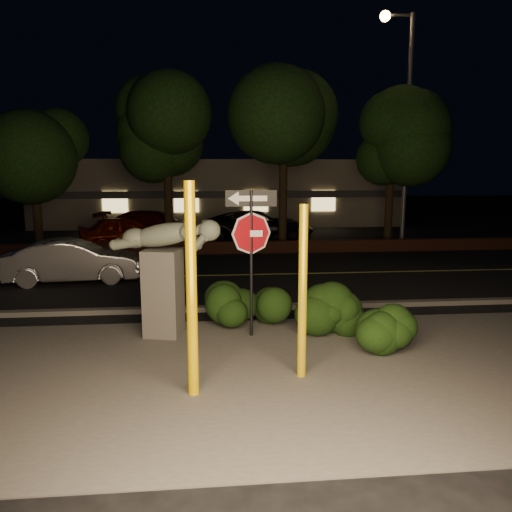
{
  "coord_description": "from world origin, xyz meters",
  "views": [
    {
      "loc": [
        -0.81,
        -8.93,
        3.41
      ],
      "look_at": [
        0.2,
        1.44,
        1.6
      ],
      "focal_mm": 35.0,
      "sensor_mm": 36.0,
      "label": 1
    }
  ],
  "objects_px": {
    "yellow_pole_right": "(303,293)",
    "sculpture": "(165,265)",
    "parked_car_darkred": "(155,227)",
    "silver_sedan": "(73,261)",
    "yellow_pole_left": "(192,292)",
    "signpost": "(251,234)",
    "parked_car_red": "(128,232)",
    "streetlight": "(403,110)",
    "parked_car_dark": "(258,226)"
  },
  "relations": [
    {
      "from": "yellow_pole_right",
      "to": "sculpture",
      "type": "xyz_separation_m",
      "value": [
        -2.4,
        2.37,
        0.06
      ]
    },
    {
      "from": "yellow_pole_right",
      "to": "parked_car_darkred",
      "type": "bearing_deg",
      "value": 104.12
    },
    {
      "from": "sculpture",
      "to": "parked_car_darkred",
      "type": "xyz_separation_m",
      "value": [
        -1.56,
        13.4,
        -0.74
      ]
    },
    {
      "from": "sculpture",
      "to": "silver_sedan",
      "type": "xyz_separation_m",
      "value": [
        -3.21,
        5.29,
        -0.84
      ]
    },
    {
      "from": "yellow_pole_left",
      "to": "signpost",
      "type": "bearing_deg",
      "value": 67.0
    },
    {
      "from": "signpost",
      "to": "parked_car_red",
      "type": "xyz_separation_m",
      "value": [
        -4.33,
        12.27,
        -1.42
      ]
    },
    {
      "from": "signpost",
      "to": "sculpture",
      "type": "bearing_deg",
      "value": 174.34
    },
    {
      "from": "sculpture",
      "to": "silver_sedan",
      "type": "bearing_deg",
      "value": 133.87
    },
    {
      "from": "streetlight",
      "to": "parked_car_red",
      "type": "relative_size",
      "value": 2.38
    },
    {
      "from": "sculpture",
      "to": "parked_car_darkred",
      "type": "relative_size",
      "value": 0.46
    },
    {
      "from": "yellow_pole_right",
      "to": "parked_car_red",
      "type": "distance_m",
      "value": 15.26
    },
    {
      "from": "signpost",
      "to": "streetlight",
      "type": "xyz_separation_m",
      "value": [
        7.81,
        12.14,
        3.87
      ]
    },
    {
      "from": "yellow_pole_left",
      "to": "parked_car_red",
      "type": "xyz_separation_m",
      "value": [
        -3.21,
        14.91,
        -0.91
      ]
    },
    {
      "from": "silver_sedan",
      "to": "parked_car_dark",
      "type": "xyz_separation_m",
      "value": [
        6.5,
        8.27,
        0.08
      ]
    },
    {
      "from": "yellow_pole_right",
      "to": "parked_car_dark",
      "type": "height_order",
      "value": "yellow_pole_right"
    },
    {
      "from": "yellow_pole_left",
      "to": "streetlight",
      "type": "xyz_separation_m",
      "value": [
        8.93,
        14.78,
        4.38
      ]
    },
    {
      "from": "signpost",
      "to": "parked_car_dark",
      "type": "distance_m",
      "value": 13.95
    },
    {
      "from": "yellow_pole_right",
      "to": "streetlight",
      "type": "xyz_separation_m",
      "value": [
        7.16,
        14.27,
        4.57
      ]
    },
    {
      "from": "yellow_pole_left",
      "to": "parked_car_red",
      "type": "relative_size",
      "value": 0.77
    },
    {
      "from": "silver_sedan",
      "to": "parked_car_red",
      "type": "distance_m",
      "value": 6.78
    },
    {
      "from": "yellow_pole_left",
      "to": "silver_sedan",
      "type": "relative_size",
      "value": 0.82
    },
    {
      "from": "signpost",
      "to": "streetlight",
      "type": "relative_size",
      "value": 0.3
    },
    {
      "from": "parked_car_darkred",
      "to": "parked_car_dark",
      "type": "height_order",
      "value": "parked_car_darkred"
    },
    {
      "from": "yellow_pole_left",
      "to": "parked_car_darkred",
      "type": "height_order",
      "value": "yellow_pole_left"
    },
    {
      "from": "yellow_pole_right",
      "to": "streetlight",
      "type": "bearing_deg",
      "value": 63.35
    },
    {
      "from": "parked_car_red",
      "to": "parked_car_dark",
      "type": "relative_size",
      "value": 0.8
    },
    {
      "from": "parked_car_darkred",
      "to": "parked_car_dark",
      "type": "distance_m",
      "value": 4.86
    },
    {
      "from": "parked_car_red",
      "to": "parked_car_darkred",
      "type": "xyz_separation_m",
      "value": [
        1.01,
        1.36,
        0.04
      ]
    },
    {
      "from": "signpost",
      "to": "parked_car_red",
      "type": "distance_m",
      "value": 13.09
    },
    {
      "from": "yellow_pole_left",
      "to": "signpost",
      "type": "xyz_separation_m",
      "value": [
        1.12,
        2.64,
        0.51
      ]
    },
    {
      "from": "yellow_pole_left",
      "to": "parked_car_red",
      "type": "height_order",
      "value": "yellow_pole_left"
    },
    {
      "from": "yellow_pole_left",
      "to": "sculpture",
      "type": "bearing_deg",
      "value": 102.45
    },
    {
      "from": "yellow_pole_right",
      "to": "sculpture",
      "type": "distance_m",
      "value": 3.37
    },
    {
      "from": "yellow_pole_right",
      "to": "parked_car_dark",
      "type": "distance_m",
      "value": 15.96
    },
    {
      "from": "yellow_pole_right",
      "to": "silver_sedan",
      "type": "distance_m",
      "value": 9.52
    },
    {
      "from": "parked_car_darkred",
      "to": "parked_car_dark",
      "type": "bearing_deg",
      "value": -82.92
    },
    {
      "from": "parked_car_dark",
      "to": "parked_car_red",
      "type": "bearing_deg",
      "value": 103.17
    },
    {
      "from": "sculpture",
      "to": "silver_sedan",
      "type": "distance_m",
      "value": 6.24
    },
    {
      "from": "streetlight",
      "to": "parked_car_dark",
      "type": "relative_size",
      "value": 1.9
    },
    {
      "from": "yellow_pole_right",
      "to": "parked_car_dark",
      "type": "xyz_separation_m",
      "value": [
        0.89,
        15.92,
        -0.7
      ]
    },
    {
      "from": "sculpture",
      "to": "parked_car_darkred",
      "type": "distance_m",
      "value": 13.51
    },
    {
      "from": "yellow_pole_right",
      "to": "streetlight",
      "type": "height_order",
      "value": "streetlight"
    },
    {
      "from": "streetlight",
      "to": "silver_sedan",
      "type": "height_order",
      "value": "streetlight"
    },
    {
      "from": "sculpture",
      "to": "parked_car_red",
      "type": "relative_size",
      "value": 0.57
    },
    {
      "from": "parked_car_red",
      "to": "yellow_pole_left",
      "type": "bearing_deg",
      "value": 177.05
    },
    {
      "from": "silver_sedan",
      "to": "yellow_pole_left",
      "type": "bearing_deg",
      "value": -160.84
    },
    {
      "from": "silver_sedan",
      "to": "parked_car_darkred",
      "type": "bearing_deg",
      "value": -17.49
    },
    {
      "from": "parked_car_red",
      "to": "parked_car_dark",
      "type": "bearing_deg",
      "value": -90.6
    },
    {
      "from": "yellow_pole_left",
      "to": "sculpture",
      "type": "xyz_separation_m",
      "value": [
        -0.64,
        2.88,
        -0.13
      ]
    },
    {
      "from": "streetlight",
      "to": "parked_car_dark",
      "type": "bearing_deg",
      "value": 168.82
    }
  ]
}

